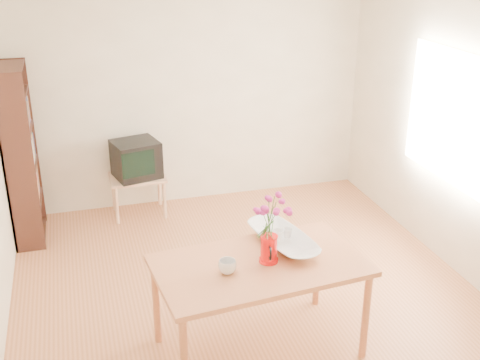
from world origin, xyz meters
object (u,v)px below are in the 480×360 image
object	(u,v)px
bowl	(283,216)
mug	(227,267)
table	(260,272)
pitcher	(269,250)
television	(136,158)

from	to	relation	value
bowl	mug	bearing A→B (deg)	-150.37
mug	bowl	world-z (taller)	bowl
table	pitcher	world-z (taller)	pitcher
bowl	television	size ratio (longest dim) A/B	0.89
pitcher	bowl	xyz separation A→B (m)	(0.19, 0.22, 0.14)
mug	television	size ratio (longest dim) A/B	0.23
mug	table	bearing A→B (deg)	-178.42
table	bowl	size ratio (longest dim) A/B	3.22
bowl	table	bearing A→B (deg)	-138.44
table	bowl	xyz separation A→B (m)	(0.26, 0.23, 0.31)
pitcher	mug	size ratio (longest dim) A/B	1.70
table	mug	world-z (taller)	mug
pitcher	bowl	world-z (taller)	bowl
table	television	distance (m)	2.70
table	bowl	distance (m)	0.46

